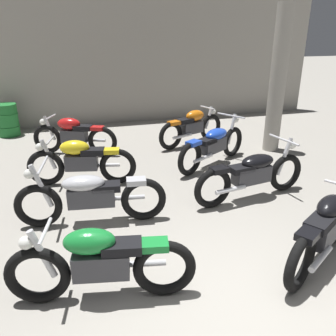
% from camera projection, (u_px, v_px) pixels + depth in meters
% --- Properties ---
extents(ground_plane, '(60.00, 60.00, 0.00)m').
position_uv_depth(ground_plane, '(251.00, 326.00, 3.38)').
color(ground_plane, gray).
extents(back_wall, '(12.71, 0.24, 3.60)m').
position_uv_depth(back_wall, '(115.00, 61.00, 10.16)').
color(back_wall, '#9E998E').
rests_on(back_wall, ground).
extents(support_pillar, '(0.36, 0.36, 3.20)m').
position_uv_depth(support_pillar, '(278.00, 81.00, 7.73)').
color(support_pillar, '#9E998E').
rests_on(support_pillar, ground).
extents(motorcycle_left_row_0, '(1.95, 0.59, 0.88)m').
position_uv_depth(motorcycle_left_row_0, '(100.00, 262.00, 3.57)').
color(motorcycle_left_row_0, black).
rests_on(motorcycle_left_row_0, ground).
extents(motorcycle_left_row_1, '(2.16, 0.68, 0.97)m').
position_uv_depth(motorcycle_left_row_1, '(90.00, 195.00, 5.01)').
color(motorcycle_left_row_1, black).
rests_on(motorcycle_left_row_1, ground).
extents(motorcycle_left_row_2, '(1.95, 0.62, 0.88)m').
position_uv_depth(motorcycle_left_row_2, '(81.00, 161.00, 6.30)').
color(motorcycle_left_row_2, black).
rests_on(motorcycle_left_row_2, ground).
extents(motorcycle_left_row_3, '(1.84, 0.91, 0.88)m').
position_uv_depth(motorcycle_left_row_3, '(74.00, 135.00, 7.84)').
color(motorcycle_left_row_3, black).
rests_on(motorcycle_left_row_3, ground).
extents(motorcycle_right_row_0, '(1.74, 1.12, 0.88)m').
position_uv_depth(motorcycle_right_row_0, '(325.00, 228.00, 4.17)').
color(motorcycle_right_row_0, black).
rests_on(motorcycle_right_row_0, ground).
extents(motorcycle_right_row_1, '(2.16, 0.72, 0.97)m').
position_uv_depth(motorcycle_right_row_1, '(252.00, 173.00, 5.77)').
color(motorcycle_right_row_1, black).
rests_on(motorcycle_right_row_1, ground).
extents(motorcycle_right_row_2, '(1.92, 1.22, 0.97)m').
position_uv_depth(motorcycle_right_row_2, '(213.00, 144.00, 7.22)').
color(motorcycle_right_row_2, black).
rests_on(motorcycle_right_row_2, ground).
extents(motorcycle_right_row_3, '(1.88, 0.82, 0.88)m').
position_uv_depth(motorcycle_right_row_3, '(192.00, 126.00, 8.52)').
color(motorcycle_right_row_3, black).
rests_on(motorcycle_right_row_3, ground).
extents(oil_drum, '(0.59, 0.59, 0.85)m').
position_uv_depth(oil_drum, '(7.00, 120.00, 9.25)').
color(oil_drum, '#1E722D').
rests_on(oil_drum, ground).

